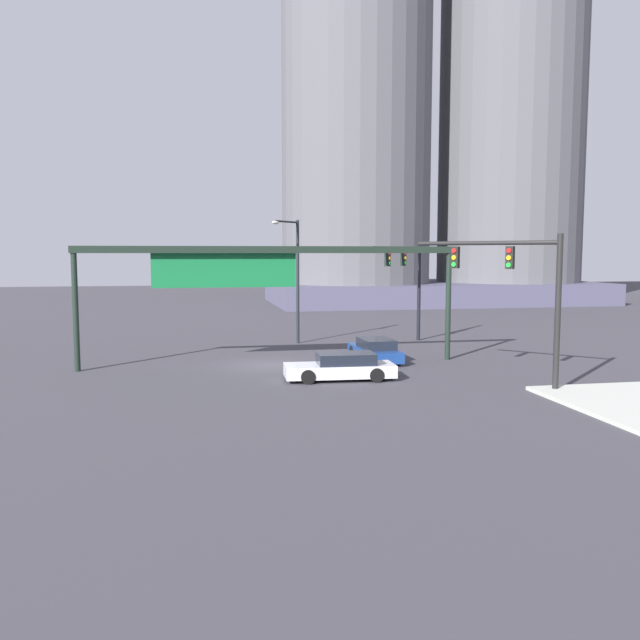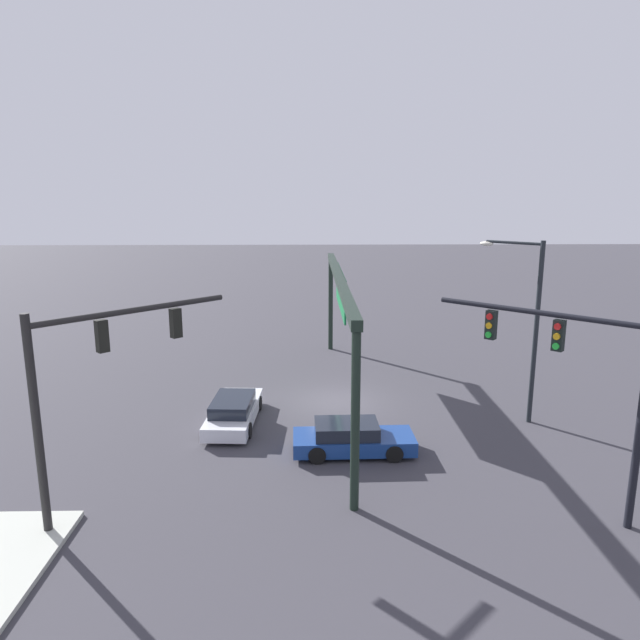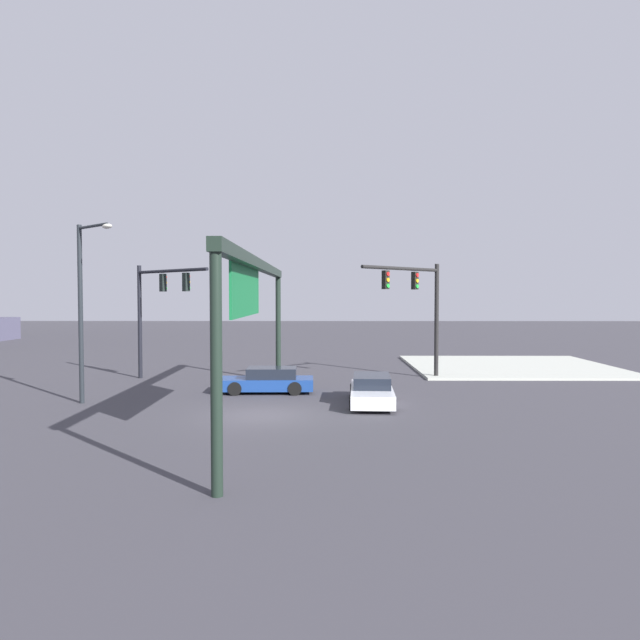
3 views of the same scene
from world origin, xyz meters
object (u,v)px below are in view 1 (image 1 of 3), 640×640
object	(u,v)px
traffic_signal_near_corner	(520,281)
sedan_car_approaching	(375,350)
traffic_signal_opposite_side	(408,272)
streetlamp_curved_arm	(295,271)
sedan_car_waiting_far	(341,367)

from	to	relation	value
traffic_signal_near_corner	sedan_car_approaching	size ratio (longest dim) A/B	1.41
traffic_signal_near_corner	sedan_car_approaching	world-z (taller)	traffic_signal_near_corner
traffic_signal_near_corner	traffic_signal_opposite_side	bearing A→B (deg)	-43.91
traffic_signal_opposite_side	sedan_car_approaching	bearing A→B (deg)	11.92
traffic_signal_opposite_side	sedan_car_approaching	world-z (taller)	traffic_signal_opposite_side
traffic_signal_near_corner	traffic_signal_opposite_side	distance (m)	14.31
sedan_car_approaching	streetlamp_curved_arm	bearing A→B (deg)	20.89
sedan_car_waiting_far	sedan_car_approaching	bearing A→B (deg)	-118.25
sedan_car_waiting_far	traffic_signal_near_corner	bearing A→B (deg)	158.55
traffic_signal_near_corner	streetlamp_curved_arm	size ratio (longest dim) A/B	0.84
traffic_signal_near_corner	streetlamp_curved_arm	bearing A→B (deg)	-19.73
traffic_signal_near_corner	traffic_signal_opposite_side	size ratio (longest dim) A/B	1.01
sedan_car_approaching	sedan_car_waiting_far	distance (m)	5.58
traffic_signal_opposite_side	sedan_car_waiting_far	bearing A→B (deg)	11.85
sedan_car_approaching	sedan_car_waiting_far	bearing A→B (deg)	147.34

